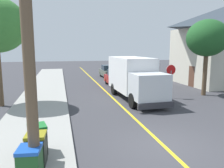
{
  "coord_description": "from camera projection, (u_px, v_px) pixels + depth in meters",
  "views": [
    {
      "loc": [
        -4.02,
        -7.96,
        3.96
      ],
      "look_at": [
        -0.44,
        7.38,
        1.4
      ],
      "focal_mm": 35.95,
      "sensor_mm": 36.0,
      "label": 1
    }
  ],
  "objects": [
    {
      "name": "ground_plane",
      "position": [
        163.0,
        145.0,
        9.19
      ],
      "size": [
        120.0,
        120.0,
        0.0
      ],
      "primitive_type": "plane",
      "color": "#38383D"
    },
    {
      "name": "sidewalk_curb",
      "position": [
        35.0,
        122.0,
        11.81
      ],
      "size": [
        3.6,
        60.0,
        0.15
      ],
      "primitive_type": "cube",
      "color": "gray",
      "rests_on": "ground"
    },
    {
      "name": "parked_car_near",
      "position": [
        117.0,
        78.0,
        23.36
      ],
      "size": [
        1.93,
        4.45,
        1.67
      ],
      "color": "maroon",
      "rests_on": "ground"
    },
    {
      "name": "stop_sign",
      "position": [
        171.0,
        75.0,
        17.51
      ],
      "size": [
        0.8,
        0.1,
        2.65
      ],
      "color": "gray",
      "rests_on": "ground"
    },
    {
      "name": "utility_pole",
      "position": [
        28.0,
        46.0,
        5.93
      ],
      "size": [
        0.32,
        0.32,
        7.68
      ],
      "primitive_type": "cylinder",
      "color": "brown",
      "rests_on": "sidewalk_curb"
    },
    {
      "name": "box_truck",
      "position": [
        134.0,
        76.0,
        17.28
      ],
      "size": [
        2.66,
        7.26,
        3.2
      ],
      "color": "white",
      "rests_on": "ground"
    },
    {
      "name": "trash_bin_front",
      "position": [
        30.0,
        165.0,
        6.32
      ],
      "size": [
        0.71,
        0.78,
        1.06
      ],
      "color": "#19471E",
      "rests_on": "sidewalk_curb"
    },
    {
      "name": "street_tree_far_side",
      "position": [
        207.0,
        38.0,
        18.19
      ],
      "size": [
        3.32,
        3.32,
        6.23
      ],
      "color": "brown",
      "rests_on": "ground"
    },
    {
      "name": "centre_line_yellow",
      "position": [
        110.0,
        95.0,
        18.8
      ],
      "size": [
        0.16,
        56.0,
        0.01
      ],
      "primitive_type": "cube",
      "color": "gold",
      "rests_on": "ground"
    },
    {
      "name": "parked_car_mid",
      "position": [
        109.0,
        72.0,
        29.85
      ],
      "size": [
        1.86,
        4.43,
        1.67
      ],
      "color": "#4C564C",
      "rests_on": "ground"
    },
    {
      "name": "trash_bin_back",
      "position": [
        38.0,
        139.0,
        8.13
      ],
      "size": [
        0.78,
        0.84,
        1.06
      ],
      "color": "black",
      "rests_on": "sidewalk_curb"
    },
    {
      "name": "trash_bin_middle",
      "position": [
        36.0,
        149.0,
        7.32
      ],
      "size": [
        0.68,
        0.76,
        1.06
      ],
      "color": "black",
      "rests_on": "sidewalk_curb"
    },
    {
      "name": "house_across_street",
      "position": [
        224.0,
        44.0,
        24.32
      ],
      "size": [
        9.78,
        8.56,
        8.37
      ],
      "color": "beige",
      "rests_on": "ground"
    }
  ]
}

